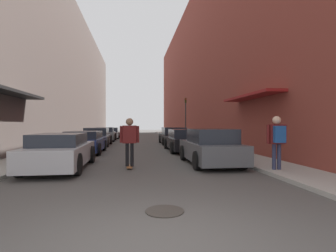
{
  "coord_description": "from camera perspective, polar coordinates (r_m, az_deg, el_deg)",
  "views": [
    {
      "loc": [
        -0.2,
        -3.26,
        1.57
      ],
      "look_at": [
        1.59,
        10.63,
        1.49
      ],
      "focal_mm": 28.0,
      "sensor_mm": 36.0,
      "label": 1
    }
  ],
  "objects": [
    {
      "name": "parked_car_right_1",
      "position": [
        15.52,
        3.69,
        -3.15
      ],
      "size": [
        2.08,
        4.7,
        1.28
      ],
      "color": "black",
      "rests_on": "ground"
    },
    {
      "name": "skateboarder",
      "position": [
        9.49,
        -8.37,
        -2.45
      ],
      "size": [
        0.69,
        0.78,
        1.8
      ],
      "color": "brown",
      "rests_on": "ground"
    },
    {
      "name": "parked_car_left_4",
      "position": [
        30.33,
        -12.31,
        -1.52
      ],
      "size": [
        1.91,
        4.76,
        1.21
      ],
      "color": "#B7B7BC",
      "rests_on": "ground"
    },
    {
      "name": "curb_strip_right",
      "position": [
        28.2,
        2.85,
        -2.72
      ],
      "size": [
        1.8,
        48.92,
        0.12
      ],
      "color": "#A3A099",
      "rests_on": "ground"
    },
    {
      "name": "parked_car_left_1",
      "position": [
        15.06,
        -17.69,
        -3.4
      ],
      "size": [
        2.02,
        4.2,
        1.21
      ],
      "color": "navy",
      "rests_on": "ground"
    },
    {
      "name": "traffic_light",
      "position": [
        23.95,
        3.86,
        2.52
      ],
      "size": [
        0.16,
        0.22,
        3.86
      ],
      "color": "#2D2D2D",
      "rests_on": "curb_strip_right"
    },
    {
      "name": "parked_car_left_3",
      "position": [
        25.27,
        -13.48,
        -1.77
      ],
      "size": [
        1.85,
        4.11,
        1.3
      ],
      "color": "gray",
      "rests_on": "ground"
    },
    {
      "name": "building_row_left",
      "position": [
        29.16,
        -22.53,
        10.37
      ],
      "size": [
        4.9,
        48.92,
        13.32
      ],
      "color": "#564C47",
      "rests_on": "ground"
    },
    {
      "name": "parked_car_left_0",
      "position": [
        9.97,
        -22.3,
        -5.14
      ],
      "size": [
        1.86,
        4.38,
        1.26
      ],
      "color": "#B7B7BC",
      "rests_on": "ground"
    },
    {
      "name": "building_row_right",
      "position": [
        29.42,
        8.55,
        11.94
      ],
      "size": [
        4.9,
        48.92,
        14.97
      ],
      "color": "brown",
      "rests_on": "ground"
    },
    {
      "name": "manhole_cover",
      "position": [
        4.96,
        -0.75,
        -18.02
      ],
      "size": [
        0.7,
        0.7,
        0.02
      ],
      "color": "#332D28",
      "rests_on": "ground"
    },
    {
      "name": "parked_car_right_2",
      "position": [
        21.12,
        1.16,
        -2.18
      ],
      "size": [
        2.06,
        4.33,
        1.34
      ],
      "color": "black",
      "rests_on": "ground"
    },
    {
      "name": "parked_car_left_2",
      "position": [
        20.17,
        -15.18,
        -2.32
      ],
      "size": [
        1.91,
        4.67,
        1.32
      ],
      "color": "#515459",
      "rests_on": "ground"
    },
    {
      "name": "parked_car_right_0",
      "position": [
        10.47,
        9.21,
        -4.63
      ],
      "size": [
        1.87,
        4.07,
        1.4
      ],
      "color": "#515459",
      "rests_on": "ground"
    },
    {
      "name": "ground",
      "position": [
        22.88,
        -6.86,
        -3.59
      ],
      "size": [
        107.62,
        107.62,
        0.0
      ],
      "primitive_type": "plane",
      "color": "#4C4947"
    },
    {
      "name": "curb_strip_left",
      "position": [
        28.14,
        -16.78,
        -2.75
      ],
      "size": [
        1.8,
        48.92,
        0.12
      ],
      "color": "#A3A099",
      "rests_on": "ground"
    },
    {
      "name": "pedestrian",
      "position": [
        9.1,
        22.66,
        -2.06
      ],
      "size": [
        0.69,
        0.38,
        1.72
      ],
      "color": "#2D3351",
      "rests_on": "curb_strip_right"
    }
  ]
}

